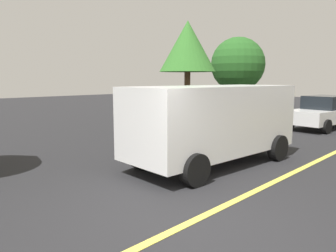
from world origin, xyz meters
The scene contains 6 objects.
ground_plane centered at (0.00, 0.00, 0.00)m, with size 80.00×80.00×0.00m, color #262628.
lane_marking_centre centered at (3.00, 0.00, 0.01)m, with size 28.00×0.16×0.01m, color #E0D14C.
white_van centered at (3.36, 2.01, 1.27)m, with size 5.33×2.56×2.20m.
car_white_approaching centered at (12.69, 2.20, 0.80)m, with size 4.59×2.34×1.59m.
tree_centre_verge centered at (7.80, 6.79, 3.86)m, with size 2.63×2.63×5.06m.
tree_right_verge centered at (12.48, 7.02, 3.21)m, with size 3.08×3.08×4.77m.
Camera 1 is at (-3.92, -3.32, 2.39)m, focal length 34.78 mm.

